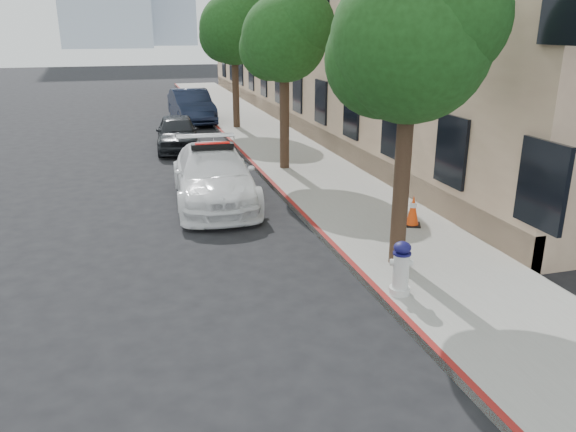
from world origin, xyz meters
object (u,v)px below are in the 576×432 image
Objects in this scene: police_car at (214,175)px; fire_hydrant at (401,269)px; parked_car_mid at (177,133)px; traffic_cone at (413,211)px; parked_car_far at (191,106)px.

police_car is 5.45× the size of fire_hydrant.
parked_car_mid is at bearing 95.76° from police_car.
traffic_cone is at bearing -37.95° from police_car.
fire_hydrant reaches higher than traffic_cone.
police_car is 13.38m from parked_car_far.
parked_car_far reaches higher than parked_car_mid.
police_car is at bearing 130.99° from fire_hydrant.
fire_hydrant is (2.43, -13.69, -0.04)m from parked_car_mid.
police_car is at bearing -97.33° from parked_car_far.
parked_car_mid is 11.46m from traffic_cone.
traffic_cone is at bearing 81.70° from fire_hydrant.
traffic_cone is (4.01, -3.54, -0.23)m from police_car.
fire_hydrant is at bearing -68.48° from police_car.
parked_car_mid is 6.38m from parked_car_far.
parked_car_far is 5.06× the size of fire_hydrant.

